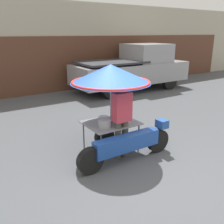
% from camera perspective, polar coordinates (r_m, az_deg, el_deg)
% --- Properties ---
extents(ground_plane, '(36.00, 36.00, 0.00)m').
position_cam_1_polar(ground_plane, '(4.98, 6.93, -13.25)').
color(ground_plane, '#4C4F54').
extents(shopfront_building, '(28.00, 2.06, 3.84)m').
position_cam_1_polar(shopfront_building, '(11.94, -19.85, 13.66)').
color(shopfront_building, '#B2A893').
rests_on(shopfront_building, ground).
extents(vendor_motorcycle_cart, '(2.21, 1.68, 1.93)m').
position_cam_1_polar(vendor_motorcycle_cart, '(5.19, 0.22, 5.65)').
color(vendor_motorcycle_cart, black).
rests_on(vendor_motorcycle_cart, ground).
extents(vendor_person, '(0.38, 0.22, 1.63)m').
position_cam_1_polar(vendor_person, '(5.12, 2.24, -0.91)').
color(vendor_person, '#4C473D').
rests_on(vendor_person, ground).
extents(pickup_truck, '(5.41, 1.96, 2.05)m').
position_cam_1_polar(pickup_truck, '(11.57, 4.98, 9.91)').
color(pickup_truck, black).
rests_on(pickup_truck, ground).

